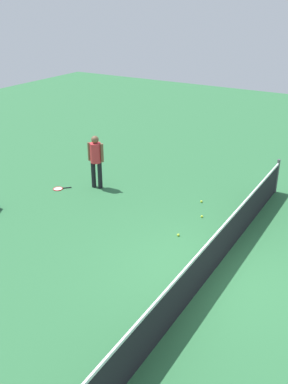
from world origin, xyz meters
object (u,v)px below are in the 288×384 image
at_px(player_near_side, 96,157).
at_px(tennis_ball_near_player, 201,201).
at_px(tennis_ball_by_net, 202,216).
at_px(tennis_racket_near_player, 59,189).
at_px(tennis_ball_midcourt, 178,235).

height_order(player_near_side, tennis_ball_near_player, player_near_side).
xyz_separation_m(player_near_side, tennis_ball_by_net, (0.16, 3.70, -0.98)).
xyz_separation_m(player_near_side, tennis_racket_near_player, (0.74, -0.96, -1.00)).
xyz_separation_m(tennis_ball_near_player, tennis_ball_by_net, (0.86, 0.40, 0.00)).
distance_m(player_near_side, tennis_ball_midcourt, 3.98).
distance_m(tennis_ball_by_net, tennis_ball_midcourt, 1.23).
bearing_deg(tennis_racket_near_player, player_near_side, 127.65).
height_order(tennis_racket_near_player, tennis_ball_by_net, tennis_ball_by_net).
distance_m(tennis_racket_near_player, tennis_ball_near_player, 4.50).
bearing_deg(player_near_side, tennis_ball_near_player, 101.90).
bearing_deg(player_near_side, tennis_ball_midcourt, 68.83).
bearing_deg(tennis_ball_midcourt, tennis_ball_by_net, 175.28).
relative_size(tennis_racket_near_player, tennis_ball_near_player, 8.12).
height_order(tennis_ball_near_player, tennis_ball_by_net, same).
relative_size(player_near_side, tennis_ball_near_player, 25.76).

